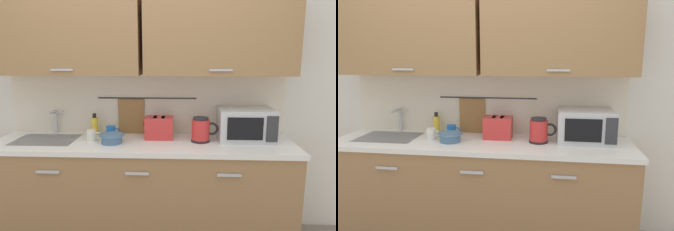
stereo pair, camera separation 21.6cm
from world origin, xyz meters
The scene contains 10 objects.
counter_unit centered at (-0.01, 0.30, 0.46)m, with size 2.53×0.64×0.90m.
back_wall_assembly centered at (0.00, 0.53, 1.52)m, with size 3.70×0.41×2.50m.
sink_faucet centered at (-0.84, 0.53, 1.04)m, with size 0.09×0.17×0.22m.
microwave centered at (0.88, 0.41, 1.04)m, with size 0.46×0.35×0.27m.
electric_kettle centered at (0.49, 0.33, 1.00)m, with size 0.23×0.16×0.21m.
dish_soap_bottle centered at (-0.46, 0.51, 0.99)m, with size 0.06×0.06×0.20m.
mug_near_sink centered at (-0.30, 0.45, 0.95)m, with size 0.12×0.08×0.09m.
mixing_bowl centered at (-0.24, 0.24, 0.94)m, with size 0.21×0.21×0.08m.
toaster centered at (0.14, 0.41, 1.00)m, with size 0.26×0.17×0.19m.
mug_by_kettle centered at (-0.43, 0.30, 0.95)m, with size 0.12×0.08×0.09m.
Camera 1 is at (0.34, -2.16, 1.61)m, focal length 32.59 mm.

